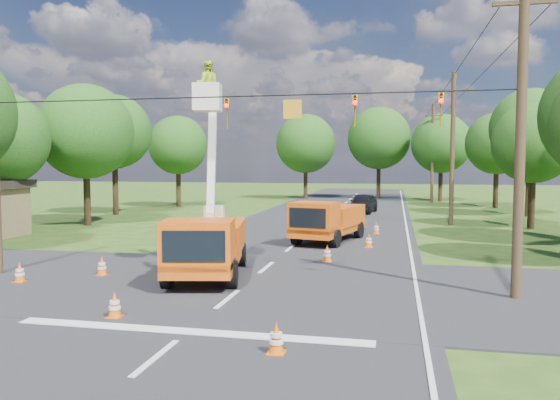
% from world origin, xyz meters
% --- Properties ---
extents(ground, '(140.00, 140.00, 0.00)m').
position_xyz_m(ground, '(0.00, 20.00, 0.00)').
color(ground, '#254615').
rests_on(ground, ground).
extents(road_main, '(12.00, 100.00, 0.06)m').
position_xyz_m(road_main, '(0.00, 20.00, 0.00)').
color(road_main, black).
rests_on(road_main, ground).
extents(road_cross, '(56.00, 10.00, 0.07)m').
position_xyz_m(road_cross, '(0.00, 2.00, 0.00)').
color(road_cross, black).
rests_on(road_cross, ground).
extents(stop_bar, '(9.00, 0.45, 0.02)m').
position_xyz_m(stop_bar, '(0.00, -3.20, 0.00)').
color(stop_bar, silver).
rests_on(stop_bar, ground).
extents(edge_line, '(0.12, 90.00, 0.02)m').
position_xyz_m(edge_line, '(5.60, 20.00, 0.00)').
color(edge_line, silver).
rests_on(edge_line, ground).
extents(bucket_truck, '(3.43, 6.43, 7.78)m').
position_xyz_m(bucket_truck, '(-1.71, 3.02, 1.64)').
color(bucket_truck, '#D1560E').
rests_on(bucket_truck, ground).
extents(second_truck, '(3.48, 6.21, 2.20)m').
position_xyz_m(second_truck, '(1.47, 12.49, 1.15)').
color(second_truck, '#D1560E').
rests_on(second_truck, ground).
extents(ground_worker, '(0.80, 0.73, 1.82)m').
position_xyz_m(ground_worker, '(-3.59, 3.82, 0.91)').
color(ground_worker, orange).
rests_on(ground_worker, ground).
extents(distant_car, '(2.51, 4.85, 1.58)m').
position_xyz_m(distant_car, '(2.30, 29.34, 0.79)').
color(distant_car, black).
rests_on(distant_car, ground).
extents(traffic_cone_0, '(0.38, 0.38, 0.71)m').
position_xyz_m(traffic_cone_0, '(-2.37, -2.41, 0.36)').
color(traffic_cone_0, '#EE5F0C').
rests_on(traffic_cone_0, ground).
extents(traffic_cone_1, '(0.38, 0.38, 0.71)m').
position_xyz_m(traffic_cone_1, '(2.42, -4.18, 0.36)').
color(traffic_cone_1, '#EE5F0C').
rests_on(traffic_cone_1, ground).
extents(traffic_cone_2, '(0.38, 0.38, 0.71)m').
position_xyz_m(traffic_cone_2, '(2.16, 6.86, 0.36)').
color(traffic_cone_2, '#EE5F0C').
rests_on(traffic_cone_2, ground).
extents(traffic_cone_3, '(0.38, 0.38, 0.71)m').
position_xyz_m(traffic_cone_3, '(3.66, 11.04, 0.36)').
color(traffic_cone_3, '#EE5F0C').
rests_on(traffic_cone_3, ground).
extents(traffic_cone_4, '(0.38, 0.38, 0.71)m').
position_xyz_m(traffic_cone_4, '(-5.56, 2.46, 0.36)').
color(traffic_cone_4, '#EE5F0C').
rests_on(traffic_cone_4, ground).
extents(traffic_cone_5, '(0.38, 0.38, 0.71)m').
position_xyz_m(traffic_cone_5, '(-7.71, 0.83, 0.36)').
color(traffic_cone_5, '#EE5F0C').
rests_on(traffic_cone_5, ground).
extents(traffic_cone_7, '(0.38, 0.38, 0.71)m').
position_xyz_m(traffic_cone_7, '(3.84, 16.16, 0.36)').
color(traffic_cone_7, '#EE5F0C').
rests_on(traffic_cone_7, ground).
extents(pole_right_near, '(1.80, 0.30, 10.00)m').
position_xyz_m(pole_right_near, '(8.50, 2.00, 5.11)').
color(pole_right_near, '#4C3823').
rests_on(pole_right_near, ground).
extents(pole_right_mid, '(1.80, 0.30, 10.00)m').
position_xyz_m(pole_right_mid, '(8.50, 22.00, 5.11)').
color(pole_right_mid, '#4C3823').
rests_on(pole_right_mid, ground).
extents(pole_right_far, '(1.80, 0.30, 10.00)m').
position_xyz_m(pole_right_far, '(8.50, 42.00, 5.11)').
color(pole_right_far, '#4C3823').
rests_on(pole_right_far, ground).
extents(signal_span, '(18.00, 0.29, 1.07)m').
position_xyz_m(signal_span, '(2.23, 1.99, 5.88)').
color(signal_span, black).
rests_on(signal_span, ground).
extents(tree_left_c, '(5.20, 5.20, 8.06)m').
position_xyz_m(tree_left_c, '(-16.50, 11.00, 5.44)').
color(tree_left_c, '#382616').
rests_on(tree_left_c, ground).
extents(tree_left_d, '(6.20, 6.20, 9.24)m').
position_xyz_m(tree_left_d, '(-15.00, 17.00, 6.12)').
color(tree_left_d, '#382616').
rests_on(tree_left_d, ground).
extents(tree_left_e, '(5.80, 5.80, 9.41)m').
position_xyz_m(tree_left_e, '(-16.80, 24.00, 6.49)').
color(tree_left_e, '#382616').
rests_on(tree_left_e, ground).
extents(tree_left_f, '(5.40, 5.40, 8.40)m').
position_xyz_m(tree_left_f, '(-14.80, 32.00, 5.69)').
color(tree_left_f, '#382616').
rests_on(tree_left_f, ground).
extents(tree_right_c, '(5.00, 5.00, 7.83)m').
position_xyz_m(tree_right_c, '(13.20, 21.00, 5.31)').
color(tree_right_c, '#382616').
rests_on(tree_right_c, ground).
extents(tree_right_d, '(6.00, 6.00, 9.70)m').
position_xyz_m(tree_right_d, '(14.80, 29.00, 6.68)').
color(tree_right_d, '#382616').
rests_on(tree_right_d, ground).
extents(tree_right_e, '(5.60, 5.60, 8.63)m').
position_xyz_m(tree_right_e, '(13.80, 37.00, 5.81)').
color(tree_right_e, '#382616').
rests_on(tree_right_e, ground).
extents(tree_far_a, '(6.60, 6.60, 9.50)m').
position_xyz_m(tree_far_a, '(-5.00, 45.00, 6.19)').
color(tree_far_a, '#382616').
rests_on(tree_far_a, ground).
extents(tree_far_b, '(7.00, 7.00, 10.32)m').
position_xyz_m(tree_far_b, '(3.00, 47.00, 6.81)').
color(tree_far_b, '#382616').
rests_on(tree_far_b, ground).
extents(tree_far_c, '(6.20, 6.20, 9.18)m').
position_xyz_m(tree_far_c, '(9.50, 44.00, 6.06)').
color(tree_far_c, '#382616').
rests_on(tree_far_c, ground).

